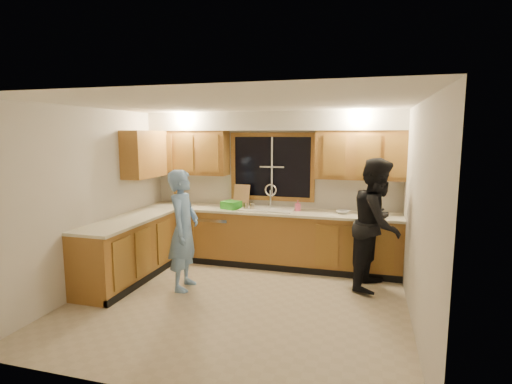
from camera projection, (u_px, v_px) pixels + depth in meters
floor at (237, 303)px, 5.11m from camera, size 4.20×4.20×0.00m
ceiling at (236, 104)px, 4.76m from camera, size 4.20×4.20×0.00m
wall_back at (272, 187)px, 6.74m from camera, size 4.20×0.00×4.20m
wall_left at (92, 199)px, 5.50m from camera, size 0.00×3.80×3.80m
wall_right at (418, 216)px, 4.37m from camera, size 0.00×3.80×3.80m
base_cabinets_back at (268, 238)px, 6.57m from camera, size 4.20×0.60×0.88m
base_cabinets_left at (128, 251)px, 5.87m from camera, size 0.60×1.90×0.88m
countertop_back at (267, 211)px, 6.49m from camera, size 4.20×0.63×0.04m
countertop_left at (128, 220)px, 5.80m from camera, size 0.63×1.90×0.04m
upper_cabinets_left at (190, 153)px, 6.89m from camera, size 1.35×0.33×0.75m
upper_cabinets_right at (360, 155)px, 6.12m from camera, size 1.35×0.33×0.75m
upper_cabinets_return at (145, 154)px, 6.44m from camera, size 0.33×0.90×0.75m
soffit at (270, 121)px, 6.42m from camera, size 4.20×0.35×0.30m
window_frame at (272, 167)px, 6.69m from camera, size 1.44×0.03×1.14m
sink at (268, 213)px, 6.52m from camera, size 0.86×0.52×0.57m
dishwasher at (219, 237)px, 6.80m from camera, size 0.60×0.56×0.82m
stove at (104, 262)px, 5.32m from camera, size 0.58×0.75×0.90m
man at (184, 230)px, 5.50m from camera, size 0.46×0.64×1.67m
woman at (377, 224)px, 5.52m from camera, size 0.89×1.03×1.82m
knife_block at (178, 197)px, 7.08m from camera, size 0.16×0.16×0.23m
cutting_board at (241, 196)px, 6.75m from camera, size 0.30×0.14×0.38m
dish_crate at (231, 205)px, 6.60m from camera, size 0.34×0.33×0.13m
soap_bottle at (298, 205)px, 6.41m from camera, size 0.10×0.10×0.18m
bowl at (343, 212)px, 6.19m from camera, size 0.24×0.24×0.05m
can_left at (252, 206)px, 6.47m from camera, size 0.07×0.07×0.13m
can_right at (246, 206)px, 6.47m from camera, size 0.09×0.09×0.12m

